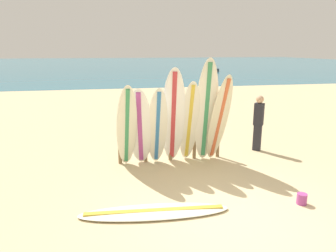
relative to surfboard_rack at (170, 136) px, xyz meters
name	(u,v)px	position (x,y,z in m)	size (l,w,h in m)	color
ground_plane	(233,219)	(0.45, -2.99, -0.64)	(120.00, 120.00, 0.00)	#D3BC8C
ocean_water	(116,64)	(0.45, 55.01, -0.63)	(120.00, 80.00, 0.01)	teal
surfboard_rack	(170,136)	(0.00, 0.00, 0.00)	(2.63, 0.09, 1.06)	olive
surfboard_leaning_far_left	(127,127)	(-1.10, -0.44, 0.39)	(0.52, 0.92, 2.05)	silver
surfboard_leaning_left	(140,128)	(-0.79, -0.33, 0.33)	(0.68, 0.81, 1.94)	white
surfboard_leaning_center_left	(157,127)	(-0.39, -0.37, 0.33)	(0.49, 0.77, 1.94)	white
surfboard_leaning_center	(173,117)	(0.00, -0.32, 0.55)	(0.64, 0.83, 2.39)	white
surfboard_leaning_center_right	(189,122)	(0.41, -0.26, 0.40)	(0.49, 0.71, 2.07)	white
surfboard_leaning_right	(206,112)	(0.80, -0.35, 0.66)	(0.62, 0.75, 2.59)	white
surfboard_leaning_far_right	(219,119)	(1.12, -0.42, 0.47)	(0.60, 0.87, 2.22)	beige
surfboard_lying_on_sand	(154,212)	(-0.81, -2.55, -0.60)	(2.64, 0.78, 0.08)	silver
beachgoer_standing	(258,121)	(2.53, 0.30, 0.21)	(0.29, 0.28, 1.54)	#26262D
small_boat_offshore	(211,70)	(11.33, 29.90, -0.38)	(2.38, 2.23, 0.71)	#333842
sand_bucket	(302,199)	(1.88, -2.74, -0.54)	(0.18, 0.18, 0.20)	#A53F8C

